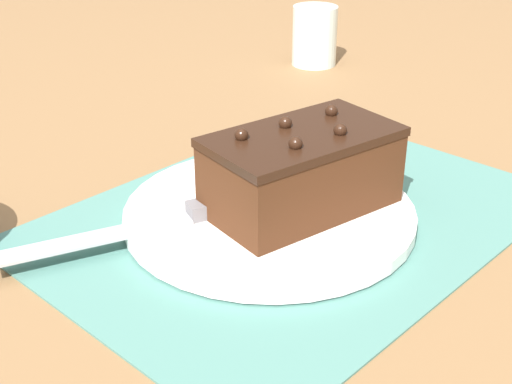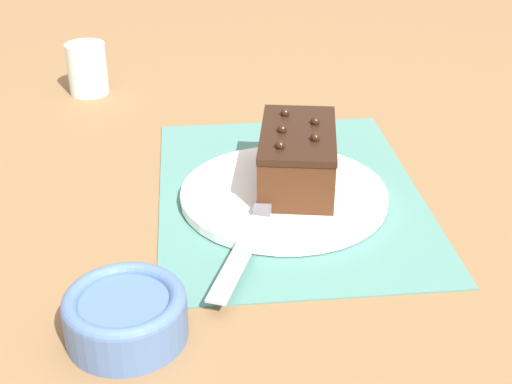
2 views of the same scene
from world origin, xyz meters
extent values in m
plane|color=olive|center=(0.00, 0.00, 0.00)|extent=(3.00, 3.00, 0.00)
cube|color=slate|center=(0.00, 0.00, 0.00)|extent=(0.46, 0.34, 0.00)
cylinder|color=white|center=(-0.02, 0.01, 0.01)|extent=(0.27, 0.27, 0.01)
cube|color=#472614|center=(0.00, -0.01, 0.05)|extent=(0.18, 0.12, 0.07)
cube|color=black|center=(0.00, -0.01, 0.09)|extent=(0.18, 0.12, 0.01)
sphere|color=black|center=(-0.05, 0.02, 0.09)|extent=(0.01, 0.01, 0.01)
sphere|color=black|center=(-0.03, -0.03, 0.09)|extent=(0.01, 0.01, 0.01)
sphere|color=black|center=(0.00, 0.01, 0.09)|extent=(0.01, 0.01, 0.01)
sphere|color=black|center=(0.02, -0.03, 0.09)|extent=(0.01, 0.01, 0.01)
sphere|color=black|center=(0.05, 0.00, 0.09)|extent=(0.01, 0.01, 0.01)
cube|color=slate|center=(-0.05, 0.03, 0.02)|extent=(0.08, 0.05, 0.01)
cube|color=#B7BABF|center=(-0.17, 0.08, 0.02)|extent=(0.17, 0.08, 0.00)
cylinder|color=silver|center=(0.40, 0.30, 0.04)|extent=(0.07, 0.07, 0.09)
camera|label=1|loc=(-0.45, -0.37, 0.32)|focal=50.00mm
camera|label=2|loc=(-0.81, 0.13, 0.46)|focal=50.00mm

